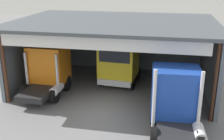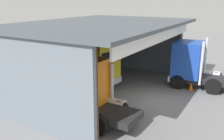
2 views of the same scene
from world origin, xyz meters
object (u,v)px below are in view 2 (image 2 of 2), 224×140
at_px(truck_blue_center_bay, 192,64).
at_px(truck_yellow_center_left_bay, 95,64).
at_px(truck_orange_left_bay, 87,90).
at_px(traffic_cone, 191,86).
at_px(oil_drum, 94,63).
at_px(tool_cart, 56,83).

bearing_deg(truck_blue_center_bay, truck_yellow_center_left_bay, 119.06).
distance_m(truck_orange_left_bay, traffic_cone, 8.74).
relative_size(truck_orange_left_bay, oil_drum, 4.99).
height_order(truck_orange_left_bay, tool_cart, truck_orange_left_bay).
bearing_deg(traffic_cone, truck_blue_center_bay, 14.45).
distance_m(truck_orange_left_bay, tool_cart, 5.58).
height_order(truck_blue_center_bay, traffic_cone, truck_blue_center_bay).
bearing_deg(oil_drum, traffic_cone, -99.24).
distance_m(truck_blue_center_bay, traffic_cone, 1.73).
height_order(truck_orange_left_bay, oil_drum, truck_orange_left_bay).
height_order(tool_cart, traffic_cone, tool_cart).
bearing_deg(truck_blue_center_bay, traffic_cone, -169.40).
height_order(truck_blue_center_bay, tool_cart, truck_blue_center_bay).
relative_size(truck_yellow_center_left_bay, tool_cart, 4.64).
relative_size(truck_blue_center_bay, traffic_cone, 9.25).
bearing_deg(oil_drum, truck_yellow_center_left_bay, -144.97).
bearing_deg(truck_orange_left_bay, truck_yellow_center_left_bay, 30.75).
relative_size(truck_yellow_center_left_bay, truck_blue_center_bay, 0.89).
relative_size(oil_drum, traffic_cone, 1.62).
bearing_deg(tool_cart, truck_blue_center_bay, -54.78).
relative_size(tool_cart, traffic_cone, 1.79).
xyz_separation_m(truck_orange_left_bay, traffic_cone, (7.70, -3.86, -1.49)).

